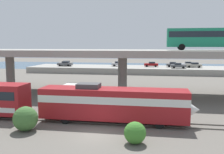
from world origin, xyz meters
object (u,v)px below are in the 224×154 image
object	(u,v)px
train_locomotive	(120,103)
parked_car_3	(119,64)
parked_car_5	(151,64)
parked_car_2	(66,63)
service_truck_east	(76,94)
parked_car_1	(178,66)
parked_car_6	(189,64)
parked_car_7	(173,64)
parked_car_4	(65,64)
parked_car_0	(194,65)
transit_bus_on_overpass	(206,37)

from	to	relation	value
train_locomotive	parked_car_3	xyz separation A→B (m)	(-7.49, 51.91, 0.32)
parked_car_5	parked_car_2	bearing A→B (deg)	-1.21
parked_car_5	train_locomotive	bearing A→B (deg)	87.38
service_truck_east	parked_car_2	bearing A→B (deg)	-68.84
parked_car_1	parked_car_3	size ratio (longest dim) A/B	0.91
parked_car_3	parked_car_6	xyz separation A→B (m)	(20.95, 2.05, -0.00)
parked_car_5	parked_car_7	distance (m)	6.45
parked_car_4	parked_car_7	xyz separation A→B (m)	(32.87, 2.35, -0.00)
parked_car_0	parked_car_7	world-z (taller)	same
parked_car_1	parked_car_2	size ratio (longest dim) A/B	1.02
parked_car_0	transit_bus_on_overpass	bearing A→B (deg)	84.50
parked_car_6	parked_car_5	bearing A→B (deg)	-168.92
transit_bus_on_overpass	parked_car_2	bearing A→B (deg)	-44.95
service_truck_east	parked_car_1	xyz separation A→B (m)	(16.92, 41.35, 0.87)
train_locomotive	parked_car_2	xyz separation A→B (m)	(-24.75, 52.37, 0.32)
parked_car_5	parked_car_0	bearing A→B (deg)	176.20
service_truck_east	parked_car_4	distance (m)	46.38
parked_car_2	parked_car_6	size ratio (longest dim) A/B	1.00
parked_car_3	transit_bus_on_overpass	bearing A→B (deg)	-62.12
train_locomotive	parked_car_2	size ratio (longest dim) A/B	4.16
transit_bus_on_overpass	parked_car_6	size ratio (longest dim) A/B	2.99
service_truck_east	parked_car_1	distance (m)	44.69
parked_car_2	train_locomotive	bearing A→B (deg)	115.30
train_locomotive	parked_car_5	distance (m)	51.85
train_locomotive	parked_car_5	bearing A→B (deg)	87.38
parked_car_0	parked_car_6	world-z (taller)	same
service_truck_east	parked_car_6	distance (m)	51.70
parked_car_6	train_locomotive	bearing A→B (deg)	-104.01
transit_bus_on_overpass	parked_car_3	world-z (taller)	transit_bus_on_overpass
parked_car_1	parked_car_6	bearing A→B (deg)	60.10
parked_car_6	parked_car_4	bearing A→B (deg)	-173.37
parked_car_4	parked_car_3	bearing A→B (deg)	-172.06
train_locomotive	parked_car_2	bearing A→B (deg)	115.30
parked_car_6	parked_car_7	bearing A→B (deg)	-156.55
parked_car_1	parked_car_7	xyz separation A→B (m)	(-1.11, 4.12, -0.00)
service_truck_east	train_locomotive	bearing A→B (deg)	137.14
parked_car_3	service_truck_east	bearing A→B (deg)	-89.36
parked_car_7	parked_car_2	bearing A→B (deg)	179.29
service_truck_east	parked_car_5	size ratio (longest dim) A/B	1.63
train_locomotive	parked_car_6	world-z (taller)	train_locomotive
transit_bus_on_overpass	parked_car_5	bearing A→B (deg)	-75.85
service_truck_east	parked_car_0	bearing A→B (deg)	-115.91
train_locomotive	parked_car_7	distance (m)	52.70
parked_car_0	parked_car_3	size ratio (longest dim) A/B	0.99
parked_car_4	parked_car_7	distance (m)	32.95
train_locomotive	parked_car_4	world-z (taller)	train_locomotive
train_locomotive	parked_car_4	size ratio (longest dim) A/B	3.74
transit_bus_on_overpass	parked_car_0	world-z (taller)	transit_bus_on_overpass
service_truck_east	parked_car_3	world-z (taller)	parked_car_3
transit_bus_on_overpass	parked_car_0	bearing A→B (deg)	-95.50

